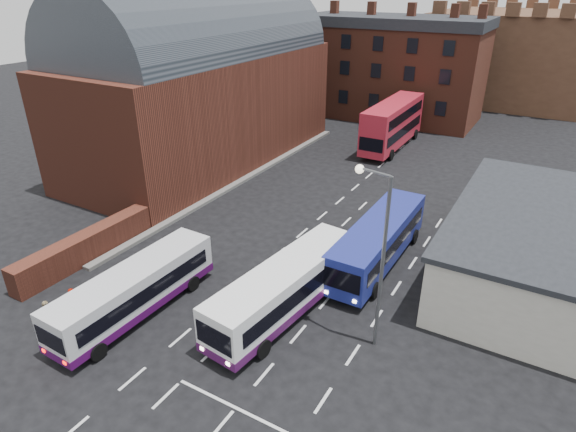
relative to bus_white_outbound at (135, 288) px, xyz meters
The scene contains 13 objects.
ground 3.69m from the bus_white_outbound, ahead, with size 180.00×180.00×0.00m, color black.
railway_station 25.33m from the bus_white_outbound, 119.70° to the left, with size 12.00×28.00×16.00m.
forecourt_wall 7.31m from the bus_white_outbound, 161.04° to the left, with size 1.20×10.00×1.80m, color #602B1E.
cream_building 23.28m from the bus_white_outbound, 38.11° to the left, with size 10.40×16.40×4.25m.
brick_terrace 46.61m from the bus_white_outbound, 93.31° to the left, with size 22.00×10.00×11.00m, color brown.
castle_keep 67.16m from the bus_white_outbound, 82.01° to the left, with size 22.00×22.00×12.00m, color brown.
bus_white_outbound is the anchor object (origin of this frame).
bus_white_inbound 7.93m from the bus_white_outbound, 30.30° to the left, with size 3.64×10.81×2.89m.
bus_blue 14.51m from the bus_white_outbound, 50.04° to the left, with size 2.80×10.83×2.95m.
bus_red_double 34.08m from the bus_white_outbound, 86.20° to the left, with size 3.04×12.02×4.81m.
street_lamp 12.90m from the bus_white_outbound, 19.42° to the left, with size 1.81×0.58×9.00m.
pedestrian_red 3.39m from the bus_white_outbound, 146.79° to the right, with size 0.61×0.40×1.68m, color #8E0D00.
pedestrian_beige 4.58m from the bus_white_outbound, 138.09° to the right, with size 0.68×0.53×1.40m, color tan.
Camera 1 is at (14.17, -14.46, 16.18)m, focal length 30.00 mm.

